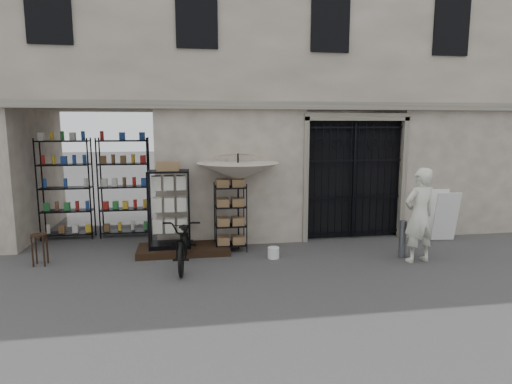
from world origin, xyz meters
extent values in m
plane|color=black|center=(0.00, 0.00, 0.00)|extent=(80.00, 80.00, 0.00)
cube|color=#B5AA99|center=(0.00, 4.00, 4.50)|extent=(14.00, 4.00, 9.00)
cube|color=black|center=(-4.50, 2.80, 1.50)|extent=(3.00, 1.70, 3.00)
cube|color=black|center=(-4.55, 3.30, 1.25)|extent=(2.70, 0.50, 2.50)
cube|color=black|center=(1.75, 2.28, 1.50)|extent=(2.50, 0.06, 3.00)
cube|color=black|center=(1.75, 2.12, 1.45)|extent=(0.05, 0.05, 2.80)
cube|color=black|center=(-2.40, 1.55, 0.07)|extent=(2.00, 0.90, 0.15)
cube|color=black|center=(-2.69, 1.55, 0.20)|extent=(0.95, 0.72, 0.09)
cube|color=silver|center=(-2.76, 1.29, 1.00)|extent=(0.76, 0.22, 1.58)
cube|color=silver|center=(-2.69, 1.55, 0.90)|extent=(0.79, 0.55, 1.32)
cube|color=olive|center=(-2.69, 1.55, 1.89)|extent=(0.55, 0.47, 0.19)
cube|color=black|center=(-1.35, 1.58, 0.77)|extent=(0.74, 0.58, 1.54)
cube|color=olive|center=(-1.35, 1.58, 0.72)|extent=(0.63, 0.47, 1.15)
cylinder|color=black|center=(-1.16, 1.65, 1.09)|extent=(0.04, 0.04, 2.18)
imported|color=beige|center=(-1.16, 1.65, 1.89)|extent=(1.79, 1.82, 1.47)
cylinder|color=silver|center=(-0.51, 0.85, 0.12)|extent=(0.32, 0.32, 0.24)
imported|color=black|center=(-2.38, 0.64, 0.00)|extent=(0.75, 1.08, 1.96)
cylinder|color=black|center=(-5.26, 1.17, 0.62)|extent=(0.38, 0.38, 0.03)
cube|color=black|center=(-5.26, 1.17, 0.31)|extent=(0.29, 0.29, 0.62)
cylinder|color=slate|center=(2.21, 0.45, 0.40)|extent=(0.16, 0.16, 0.80)
imported|color=beige|center=(2.39, 0.16, 0.00)|extent=(1.07, 2.06, 0.47)
cube|color=silver|center=(3.85, 1.44, 0.62)|extent=(0.60, 0.35, 1.21)
cube|color=silver|center=(3.89, 1.81, 0.62)|extent=(0.60, 0.35, 1.21)
camera|label=1|loc=(-2.30, -7.76, 2.80)|focal=30.00mm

